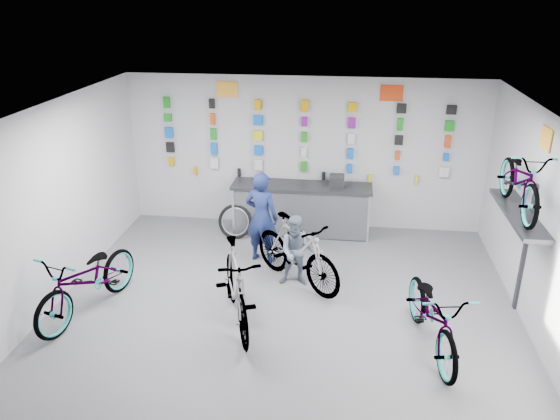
# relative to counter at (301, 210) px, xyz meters

# --- Properties ---
(floor) EXTENTS (8.00, 8.00, 0.00)m
(floor) POSITION_rel_counter_xyz_m (0.00, -3.54, -0.49)
(floor) COLOR #4F4F54
(floor) RESTS_ON ground
(ceiling) EXTENTS (8.00, 8.00, 0.00)m
(ceiling) POSITION_rel_counter_xyz_m (0.00, -3.54, 2.51)
(ceiling) COLOR white
(ceiling) RESTS_ON wall_back
(wall_back) EXTENTS (7.00, 0.00, 7.00)m
(wall_back) POSITION_rel_counter_xyz_m (0.00, 0.46, 1.01)
(wall_back) COLOR silver
(wall_back) RESTS_ON floor
(wall_left) EXTENTS (0.00, 8.00, 8.00)m
(wall_left) POSITION_rel_counter_xyz_m (-3.50, -3.54, 1.01)
(wall_left) COLOR silver
(wall_left) RESTS_ON floor
(counter) EXTENTS (2.70, 0.66, 1.00)m
(counter) POSITION_rel_counter_xyz_m (0.00, 0.00, 0.00)
(counter) COLOR black
(counter) RESTS_ON floor
(merch_wall) EXTENTS (5.57, 0.08, 1.56)m
(merch_wall) POSITION_rel_counter_xyz_m (-0.04, 0.39, 1.32)
(merch_wall) COLOR #D79600
(merch_wall) RESTS_ON wall_back
(wall_bracket) EXTENTS (0.39, 1.90, 2.00)m
(wall_bracket) POSITION_rel_counter_xyz_m (3.33, -2.34, 0.98)
(wall_bracket) COLOR #333338
(wall_bracket) RESTS_ON wall_right
(sign_left) EXTENTS (0.42, 0.02, 0.30)m
(sign_left) POSITION_rel_counter_xyz_m (-1.50, 0.44, 2.23)
(sign_left) COLOR yellow
(sign_left) RESTS_ON wall_back
(sign_right) EXTENTS (0.42, 0.02, 0.30)m
(sign_right) POSITION_rel_counter_xyz_m (1.60, 0.44, 2.23)
(sign_right) COLOR red
(sign_right) RESTS_ON wall_back
(sign_side) EXTENTS (0.02, 0.40, 0.30)m
(sign_side) POSITION_rel_counter_xyz_m (3.48, -2.34, 2.16)
(sign_side) COLOR yellow
(sign_side) RESTS_ON wall_right
(bike_left) EXTENTS (1.27, 2.20, 1.10)m
(bike_left) POSITION_rel_counter_xyz_m (-2.85, -3.27, 0.06)
(bike_left) COLOR gray
(bike_left) RESTS_ON floor
(bike_center) EXTENTS (1.21, 2.08, 1.21)m
(bike_center) POSITION_rel_counter_xyz_m (-0.63, -3.26, 0.12)
(bike_center) COLOR gray
(bike_center) RESTS_ON floor
(bike_right) EXTENTS (1.03, 2.09, 1.05)m
(bike_right) POSITION_rel_counter_xyz_m (2.07, -3.51, 0.04)
(bike_right) COLOR gray
(bike_right) RESTS_ON floor
(bike_service) EXTENTS (1.81, 1.68, 1.16)m
(bike_service) POSITION_rel_counter_xyz_m (0.11, -2.02, 0.09)
(bike_service) COLOR gray
(bike_service) RESTS_ON floor
(bike_wall) EXTENTS (0.63, 1.80, 0.95)m
(bike_wall) POSITION_rel_counter_xyz_m (3.25, -2.34, 1.57)
(bike_wall) COLOR gray
(bike_wall) RESTS_ON wall_bracket
(clerk) EXTENTS (0.69, 0.54, 1.65)m
(clerk) POSITION_rel_counter_xyz_m (-0.58, -1.26, 0.34)
(clerk) COLOR #15214F
(clerk) RESTS_ON floor
(customer) EXTENTS (0.60, 0.47, 1.20)m
(customer) POSITION_rel_counter_xyz_m (0.12, -2.03, 0.11)
(customer) COLOR slate
(customer) RESTS_ON floor
(spare_wheel) EXTENTS (0.70, 0.32, 0.67)m
(spare_wheel) POSITION_rel_counter_xyz_m (-1.25, -0.37, -0.16)
(spare_wheel) COLOR black
(spare_wheel) RESTS_ON floor
(register) EXTENTS (0.28, 0.30, 0.22)m
(register) POSITION_rel_counter_xyz_m (0.67, 0.01, 0.62)
(register) COLOR black
(register) RESTS_ON counter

